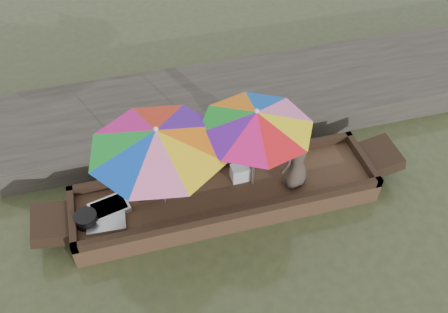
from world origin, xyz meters
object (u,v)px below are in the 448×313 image
object	(u,v)px
charcoal_grill	(142,188)
cooking_pot	(86,219)
vendor	(297,158)
supply_bag	(240,173)
umbrella_stern	(255,150)
boat_hull	(226,197)
tray_crayfish	(109,208)
umbrella_bow	(161,168)
tray_scallop	(106,222)

from	to	relation	value
charcoal_grill	cooking_pot	bearing A→B (deg)	-156.69
vendor	charcoal_grill	bearing A→B (deg)	-39.11
cooking_pot	supply_bag	size ratio (longest dim) A/B	1.21
vendor	umbrella_stern	bearing A→B (deg)	-41.09
boat_hull	charcoal_grill	xyz separation A→B (m)	(-1.28, 0.30, 0.27)
tray_crayfish	vendor	distance (m)	2.97
charcoal_grill	umbrella_stern	distance (m)	1.88
boat_hull	umbrella_bow	size ratio (longest dim) A/B	2.42
boat_hull	charcoal_grill	bearing A→B (deg)	166.64
boat_hull	supply_bag	size ratio (longest dim) A/B	17.30
tray_scallop	umbrella_stern	bearing A→B (deg)	4.09
cooking_pot	vendor	bearing A→B (deg)	-1.13
cooking_pot	umbrella_stern	size ratio (longest dim) A/B	0.20
tray_crayfish	vendor	bearing A→B (deg)	-4.48
tray_crayfish	umbrella_bow	bearing A→B (deg)	-5.54
tray_crayfish	charcoal_grill	xyz separation A→B (m)	(0.54, 0.22, 0.05)
boat_hull	umbrella_bow	xyz separation A→B (m)	(-0.97, 0.00, 0.95)
umbrella_stern	cooking_pot	bearing A→B (deg)	-178.21
cooking_pot	umbrella_stern	world-z (taller)	umbrella_stern
supply_bag	cooking_pot	bearing A→B (deg)	-173.96
supply_bag	tray_crayfish	bearing A→B (deg)	-177.39
tray_scallop	umbrella_bow	size ratio (longest dim) A/B	0.29
vendor	umbrella_stern	size ratio (longest dim) A/B	0.65
boat_hull	tray_crayfish	bearing A→B (deg)	177.42
boat_hull	cooking_pot	size ratio (longest dim) A/B	14.25
supply_bag	umbrella_bow	world-z (taller)	umbrella_bow
tray_scallop	charcoal_grill	xyz separation A→B (m)	(0.62, 0.47, 0.06)
cooking_pot	supply_bag	world-z (taller)	supply_bag
boat_hull	supply_bag	bearing A→B (deg)	31.85
tray_scallop	vendor	world-z (taller)	vendor
supply_bag	vendor	distance (m)	0.97
tray_scallop	umbrella_bow	distance (m)	1.20
boat_hull	umbrella_bow	world-z (taller)	umbrella_bow
cooking_pot	supply_bag	xyz separation A→B (m)	(2.46, 0.26, 0.04)
cooking_pot	tray_crayfish	xyz separation A→B (m)	(0.35, 0.16, -0.04)
tray_scallop	umbrella_stern	xyz separation A→B (m)	(2.34, 0.17, 0.74)
cooking_pot	charcoal_grill	world-z (taller)	charcoal_grill
cooking_pot	tray_crayfish	bearing A→B (deg)	24.87
boat_hull	umbrella_stern	size ratio (longest dim) A/B	2.85
supply_bag	umbrella_stern	xyz separation A→B (m)	(0.16, -0.18, 0.65)
boat_hull	umbrella_stern	xyz separation A→B (m)	(0.45, 0.00, 0.95)
tray_crayfish	charcoal_grill	world-z (taller)	charcoal_grill
tray_scallop	supply_bag	world-z (taller)	supply_bag
supply_bag	vendor	size ratio (longest dim) A/B	0.25
umbrella_bow	charcoal_grill	bearing A→B (deg)	135.12
tray_scallop	vendor	xyz separation A→B (m)	(2.99, 0.02, 0.53)
tray_crayfish	charcoal_grill	size ratio (longest dim) A/B	1.47
vendor	tray_crayfish	bearing A→B (deg)	-32.86
tray_scallop	umbrella_stern	size ratio (longest dim) A/B	0.34
charcoal_grill	umbrella_bow	bearing A→B (deg)	-44.88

